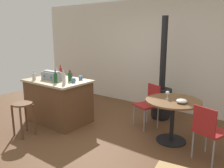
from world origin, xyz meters
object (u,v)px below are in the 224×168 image
Objects in this scene: serving_bowl at (182,101)px; cup_0 at (81,78)px; bottle_3 at (70,77)px; wooden_stool at (23,111)px; dining_table at (173,110)px; wood_stove at (161,95)px; kitchen_island at (59,101)px; folding_chair_near at (149,102)px; bottle_4 at (57,73)px; bottle_0 at (70,76)px; bottle_2 at (64,79)px; bottle_6 at (34,76)px; toolbox at (52,76)px; folding_chair_far at (208,129)px; bottle_5 at (61,72)px; cup_3 at (48,75)px; bottle_1 at (56,78)px; wine_glass at (168,93)px; cup_2 at (50,73)px; cup_1 at (73,80)px.

cup_0 is at bearing -175.05° from serving_bowl.
wooden_stool is at bearing -106.36° from bottle_3.
wood_stove is (-0.64, 0.94, -0.04)m from dining_table.
kitchen_island is 1.91m from folding_chair_near.
bottle_0 is at bearing -4.10° from bottle_4.
bottle_2 is 1.40× the size of bottle_6.
folding_chair_far is at bearing 5.82° from toolbox.
folding_chair_far is 4.49× the size of bottle_6.
bottle_4 reaches higher than bottle_0.
folding_chair_near is 4.65× the size of bottle_0.
serving_bowl is (2.34, 0.25, -0.19)m from bottle_0.
cup_3 is (-0.22, -0.19, -0.05)m from bottle_5.
bottle_2 is at bearing -163.13° from serving_bowl.
cup_3 is (-2.73, -0.48, 0.39)m from dining_table.
folding_chair_far is 6.91× the size of cup_3.
dining_table is 4.07× the size of bottle_3.
serving_bowl reaches higher than wooden_stool.
cup_0 is (0.70, 0.03, -0.03)m from bottle_4.
folding_chair_far is 3.34m from bottle_4.
cup_3 reaches higher than dining_table.
dining_table is at bearing 155.41° from folding_chair_far.
bottle_1 reaches higher than bottle_0.
toolbox is 2.39m from wine_glass.
wooden_stool is at bearing -151.70° from serving_bowl.
bottle_5 is 2.70m from serving_bowl.
wooden_stool is 2.83m from serving_bowl.
wooden_stool is 0.28× the size of wood_stove.
bottle_2 is at bearing -140.30° from folding_chair_near.
cup_3 is at bearing 170.63° from kitchen_island.
cup_3 is (-0.61, 0.28, -0.05)m from bottle_1.
wooden_stool is 2.33× the size of bottle_2.
cup_2 is (-0.21, -0.03, -0.02)m from bottle_4.
folding_chair_near is 4.49× the size of bottle_6.
bottle_0 is (0.14, 1.08, 0.51)m from wooden_stool.
cup_2 is at bearing -174.20° from bottle_5.
kitchen_island is 0.62m from bottle_3.
kitchen_island is 0.86m from wooden_stool.
cup_1 is (0.54, 0.10, -0.05)m from toolbox.
bottle_6 is 0.90m from cup_1.
wooden_stool is 0.72× the size of folding_chair_far.
cup_3 is at bearing 177.18° from cup_1.
bottle_4 is at bearing 123.72° from toolbox.
cup_2 reaches higher than folding_chair_far.
bottle_6 reaches higher than cup_0.
bottle_3 reaches higher than bottle_6.
bottle_5 reaches higher than bottle_0.
folding_chair_far is at bearing -0.23° from bottle_4.
folding_chair_near is 1.92m from bottle_1.
bottle_2 reaches higher than wine_glass.
cup_0 reaches higher than kitchen_island.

